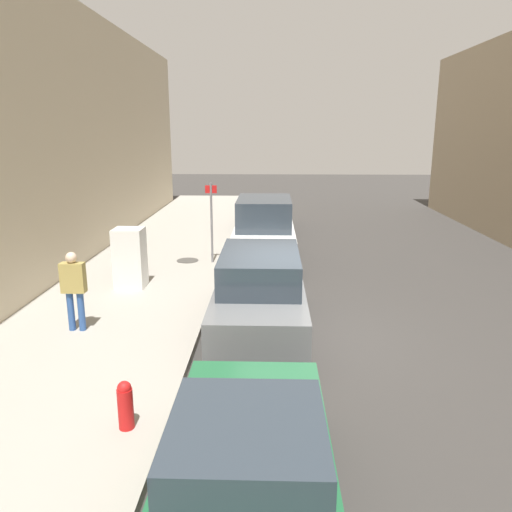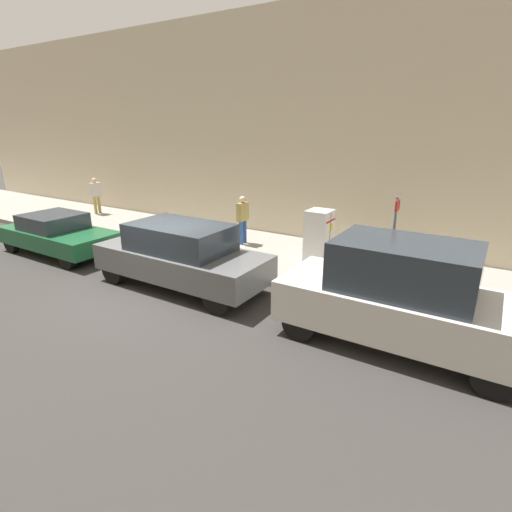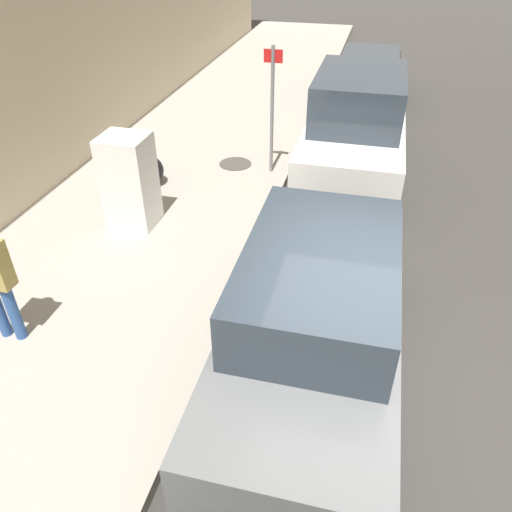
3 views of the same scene
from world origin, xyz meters
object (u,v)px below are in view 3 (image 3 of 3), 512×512
object	(u,v)px
discarded_refrigerator	(130,181)
parked_sedan_dark	(369,73)
trash_bag	(149,170)
parked_suv_gray	(317,309)
parked_van_white	(356,127)
street_sign_post	(272,105)

from	to	relation	value
discarded_refrigerator	parked_sedan_dark	bearing A→B (deg)	68.17
trash_bag	parked_suv_gray	distance (m)	5.52
discarded_refrigerator	parked_van_white	distance (m)	4.80
street_sign_post	parked_van_white	distance (m)	1.84
parked_van_white	parked_sedan_dark	world-z (taller)	parked_van_white
trash_bag	street_sign_post	bearing A→B (deg)	27.57
street_sign_post	discarded_refrigerator	bearing A→B (deg)	-125.74
trash_bag	parked_suv_gray	size ratio (longest dim) A/B	0.12
parked_van_white	parked_sedan_dark	xyz separation A→B (m)	(0.00, 5.57, -0.35)
discarded_refrigerator	parked_sedan_dark	distance (m)	9.51
parked_sedan_dark	parked_van_white	bearing A→B (deg)	-90.00
parked_suv_gray	parked_van_white	size ratio (longest dim) A/B	1.03
parked_suv_gray	parked_sedan_dark	distance (m)	11.26
trash_bag	parked_suv_gray	world-z (taller)	parked_suv_gray
parked_van_white	discarded_refrigerator	bearing A→B (deg)	-137.36
street_sign_post	trash_bag	xyz separation A→B (m)	(-2.25, -1.17, -1.12)
street_sign_post	trash_bag	distance (m)	2.77
trash_bag	parked_van_white	xyz separation A→B (m)	(3.89, 1.80, 0.60)
discarded_refrigerator	parked_suv_gray	world-z (taller)	discarded_refrigerator
parked_suv_gray	parked_sedan_dark	size ratio (longest dim) A/B	1.05
street_sign_post	trash_bag	size ratio (longest dim) A/B	4.28
street_sign_post	parked_sedan_dark	bearing A→B (deg)	75.14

